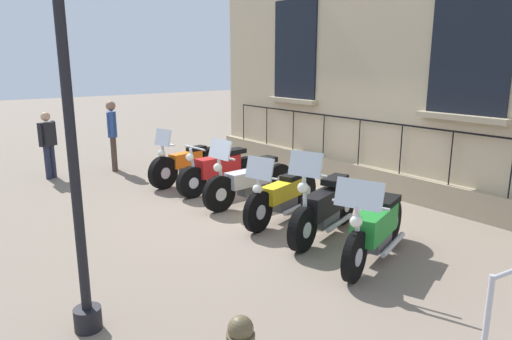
# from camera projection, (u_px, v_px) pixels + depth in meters

# --- Properties ---
(ground_plane) EXTENTS (60.00, 60.00, 0.00)m
(ground_plane) POSITION_uv_depth(u_px,v_px,m) (273.00, 208.00, 8.73)
(ground_plane) COLOR gray
(motorcycle_orange) EXTENTS (2.12, 0.74, 1.30)m
(motorcycle_orange) POSITION_uv_depth(u_px,v_px,m) (187.00, 164.00, 10.49)
(motorcycle_orange) COLOR black
(motorcycle_orange) RESTS_ON ground_plane
(motorcycle_red) EXTENTS (2.12, 0.68, 1.04)m
(motorcycle_red) POSITION_uv_depth(u_px,v_px,m) (220.00, 171.00, 9.77)
(motorcycle_red) COLOR black
(motorcycle_red) RESTS_ON ground_plane
(motorcycle_silver) EXTENTS (2.20, 0.69, 1.35)m
(motorcycle_silver) POSITION_uv_depth(u_px,v_px,m) (250.00, 182.00, 8.90)
(motorcycle_silver) COLOR black
(motorcycle_silver) RESTS_ON ground_plane
(motorcycle_yellow) EXTENTS (2.10, 0.84, 1.23)m
(motorcycle_yellow) POSITION_uv_depth(u_px,v_px,m) (282.00, 196.00, 8.00)
(motorcycle_yellow) COLOR black
(motorcycle_yellow) RESTS_ON ground_plane
(motorcycle_black) EXTENTS (2.04, 0.89, 1.47)m
(motorcycle_black) POSITION_uv_depth(u_px,v_px,m) (324.00, 209.00, 7.23)
(motorcycle_black) COLOR black
(motorcycle_black) RESTS_ON ground_plane
(motorcycle_green) EXTENTS (2.10, 0.99, 1.31)m
(motorcycle_green) POSITION_uv_depth(u_px,v_px,m) (375.00, 228.00, 6.35)
(motorcycle_green) COLOR black
(motorcycle_green) RESTS_ON ground_plane
(pedestrian_standing) EXTENTS (0.33, 0.50, 1.75)m
(pedestrian_standing) POSITION_uv_depth(u_px,v_px,m) (112.00, 132.00, 11.50)
(pedestrian_standing) COLOR #47382D
(pedestrian_standing) RESTS_ON ground_plane
(pedestrian_walking) EXTENTS (0.44, 0.39, 1.56)m
(pedestrian_walking) POSITION_uv_depth(u_px,v_px,m) (48.00, 142.00, 10.76)
(pedestrian_walking) COLOR #23283D
(pedestrian_walking) RESTS_ON ground_plane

